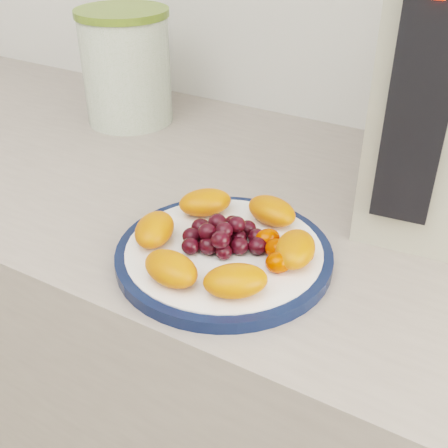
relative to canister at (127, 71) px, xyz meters
The scene contains 8 objects.
counter 0.63m from the canister, 24.33° to the right, with size 3.50×0.60×0.90m, color gray.
cabinet_face 0.65m from the canister, 24.33° to the right, with size 3.48×0.58×0.84m, color olive.
plate_rim 0.48m from the canister, 38.51° to the right, with size 0.25×0.25×0.01m, color #0B1736.
plate_face 0.48m from the canister, 38.51° to the right, with size 0.23×0.23×0.02m, color white.
canister is the anchor object (origin of this frame).
canister_lid 0.10m from the canister, ahead, with size 0.16×0.16×0.01m, color olive.
appliance_panel 0.57m from the canister, 18.53° to the right, with size 0.06×0.02×0.27m, color black.
fruit_plate 0.48m from the canister, 38.17° to the right, with size 0.22×0.22×0.03m.
Camera 1 is at (0.35, 0.58, 1.28)m, focal length 45.00 mm.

